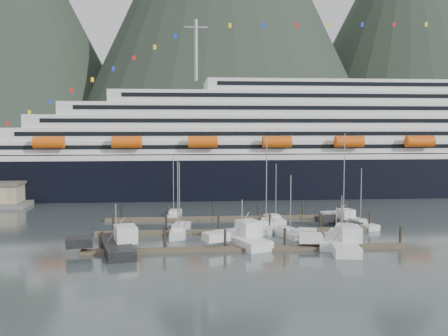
{
  "coord_description": "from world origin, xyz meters",
  "views": [
    {
      "loc": [
        -14.89,
        -85.39,
        18.3
      ],
      "look_at": [
        -5.47,
        22.0,
        9.66
      ],
      "focal_mm": 42.0,
      "sensor_mm": 36.0,
      "label": 1
    }
  ],
  "objects": [
    {
      "name": "dock_far",
      "position": [
        -4.93,
        16.05,
        0.31
      ],
      "size": [
        48.18,
        2.28,
        3.2
      ],
      "color": "#41382A",
      "rests_on": "ground"
    },
    {
      "name": "sailboat_f",
      "position": [
        3.49,
        12.88,
        0.39
      ],
      "size": [
        3.16,
        8.0,
        11.53
      ],
      "rotation": [
        0.0,
        0.0,
        1.69
      ],
      "color": "silver",
      "rests_on": "ground"
    },
    {
      "name": "trawler_e",
      "position": [
        15.04,
        8.09,
        0.82
      ],
      "size": [
        7.79,
        9.92,
        6.09
      ],
      "rotation": [
        0.0,
        0.0,
        1.81
      ],
      "color": "black",
      "rests_on": "ground"
    },
    {
      "name": "sailboat_b",
      "position": [
        -14.98,
        2.09,
        0.41
      ],
      "size": [
        2.88,
        9.9,
        13.11
      ],
      "rotation": [
        0.0,
        0.0,
        1.54
      ],
      "color": "silver",
      "rests_on": "ground"
    },
    {
      "name": "trawler_c",
      "position": [
        9.49,
        -6.46,
        0.83
      ],
      "size": [
        10.14,
        12.53,
        6.24
      ],
      "rotation": [
        0.0,
        0.0,
        1.15
      ],
      "color": "silver",
      "rests_on": "ground"
    },
    {
      "name": "sailboat_a",
      "position": [
        -14.59,
        5.35,
        0.41
      ],
      "size": [
        3.84,
        8.8,
        12.54
      ],
      "rotation": [
        0.0,
        0.0,
        1.4
      ],
      "color": "silver",
      "rests_on": "ground"
    },
    {
      "name": "trawler_b",
      "position": [
        -5.27,
        -6.24,
        0.96
      ],
      "size": [
        10.47,
        12.43,
        7.74
      ],
      "rotation": [
        0.0,
        0.0,
        1.98
      ],
      "color": "silver",
      "rests_on": "ground"
    },
    {
      "name": "cruise_ship",
      "position": [
        30.03,
        54.94,
        12.04
      ],
      "size": [
        210.0,
        30.4,
        50.3
      ],
      "color": "black",
      "rests_on": "ground"
    },
    {
      "name": "dock_near",
      "position": [
        -4.93,
        -9.95,
        0.31
      ],
      "size": [
        48.18,
        2.28,
        3.2
      ],
      "color": "#41382A",
      "rests_on": "ground"
    },
    {
      "name": "sailboat_e",
      "position": [
        -15.8,
        19.99,
        0.41
      ],
      "size": [
        3.2,
        9.06,
        13.15
      ],
      "rotation": [
        0.0,
        0.0,
        1.47
      ],
      "color": "silver",
      "rests_on": "ground"
    },
    {
      "name": "mountains",
      "position": [
        52.48,
        588.54,
        163.4
      ],
      "size": [
        870.0,
        440.0,
        420.0
      ],
      "color": "#202B20",
      "rests_on": "ground"
    },
    {
      "name": "trawler_d",
      "position": [
        9.19,
        -10.41,
        0.93
      ],
      "size": [
        9.45,
        12.7,
        7.34
      ],
      "rotation": [
        0.0,
        0.0,
        1.43
      ],
      "color": "silver",
      "rests_on": "ground"
    },
    {
      "name": "sailboat_g",
      "position": [
        16.41,
        12.71,
        0.45
      ],
      "size": [
        5.16,
        11.66,
        17.41
      ],
      "rotation": [
        0.0,
        0.0,
        1.79
      ],
      "color": "silver",
      "rests_on": "ground"
    },
    {
      "name": "sailboat_d",
      "position": [
        0.83,
        6.14,
        0.45
      ],
      "size": [
        5.62,
        12.12,
        17.02
      ],
      "rotation": [
        0.0,
        0.0,
        1.32
      ],
      "color": "silver",
      "rests_on": "ground"
    },
    {
      "name": "sailboat_c",
      "position": [
        3.19,
        -0.63,
        0.39
      ],
      "size": [
        5.14,
        9.05,
        10.72
      ],
      "rotation": [
        0.0,
        0.0,
        1.91
      ],
      "color": "silver",
      "rests_on": "ground"
    },
    {
      "name": "sailboat_h",
      "position": [
        17.45,
        6.22,
        0.41
      ],
      "size": [
        6.02,
        9.21,
        11.16
      ],
      "rotation": [
        0.0,
        0.0,
        1.99
      ],
      "color": "silver",
      "rests_on": "ground"
    },
    {
      "name": "ground",
      "position": [
        0.0,
        0.0,
        0.0
      ],
      "size": [
        1600.0,
        1600.0,
        0.0
      ],
      "primitive_type": "plane",
      "color": "#475454",
      "rests_on": "ground"
    },
    {
      "name": "trawler_a",
      "position": [
        -24.2,
        -8.77,
        0.96
      ],
      "size": [
        10.8,
        14.47,
        7.7
      ],
      "rotation": [
        0.0,
        0.0,
        1.81
      ],
      "color": "black",
      "rests_on": "ground"
    },
    {
      "name": "dock_mid",
      "position": [
        -4.93,
        3.05,
        0.31
      ],
      "size": [
        48.18,
        2.28,
        3.2
      ],
      "color": "#41382A",
      "rests_on": "ground"
    }
  ]
}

